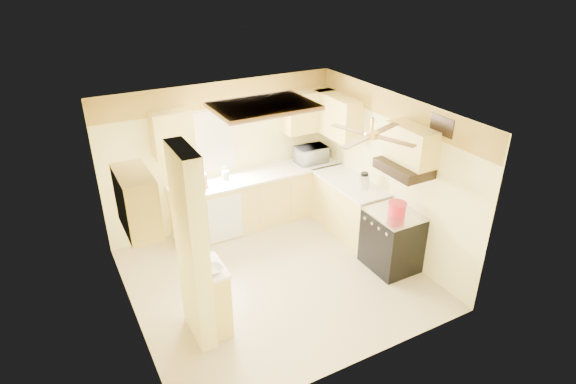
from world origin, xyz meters
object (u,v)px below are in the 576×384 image
stove (392,240)px  kettle (364,181)px  bowl (212,270)px  dutch_oven (397,208)px  microwave (311,154)px

stove → kettle: size_ratio=3.50×
bowl → dutch_oven: 2.85m
microwave → dutch_oven: bearing=94.5°
microwave → dutch_oven: size_ratio=2.01×
stove → dutch_oven: dutch_oven is taller
stove → dutch_oven: (0.02, -0.02, 0.55)m
microwave → dutch_oven: (0.14, -2.17, -0.08)m
microwave → bowl: 3.53m
bowl → stove: bearing=2.2°
bowl → kettle: bearing=18.5°
stove → microwave: 2.24m
stove → bowl: bearing=-177.8°
dutch_oven → kettle: kettle is taller
microwave → dutch_oven: 2.17m
kettle → dutch_oven: bearing=-94.1°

